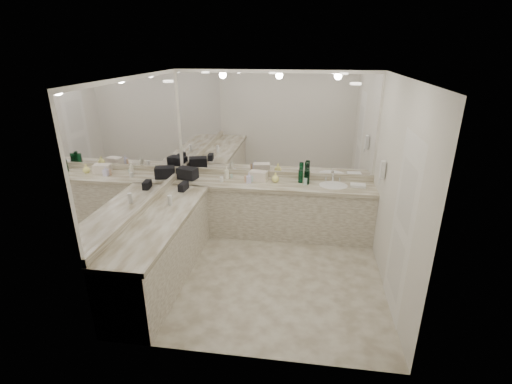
# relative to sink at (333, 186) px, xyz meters

# --- Properties ---
(floor) EXTENTS (3.20, 3.20, 0.00)m
(floor) POSITION_rel_sink_xyz_m (-0.95, -1.20, -0.90)
(floor) COLOR #BEB6A0
(floor) RESTS_ON ground
(ceiling) EXTENTS (3.20, 3.20, 0.00)m
(ceiling) POSITION_rel_sink_xyz_m (-0.95, -1.20, 1.71)
(ceiling) COLOR white
(ceiling) RESTS_ON floor
(wall_back) EXTENTS (3.20, 0.02, 2.60)m
(wall_back) POSITION_rel_sink_xyz_m (-0.95, 0.30, 0.41)
(wall_back) COLOR silver
(wall_back) RESTS_ON floor
(wall_left) EXTENTS (0.02, 3.00, 2.60)m
(wall_left) POSITION_rel_sink_xyz_m (-2.55, -1.20, 0.41)
(wall_left) COLOR silver
(wall_left) RESTS_ON floor
(wall_right) EXTENTS (0.02, 3.00, 2.60)m
(wall_right) POSITION_rel_sink_xyz_m (0.65, -1.20, 0.41)
(wall_right) COLOR silver
(wall_right) RESTS_ON floor
(vanity_back_base) EXTENTS (3.20, 0.60, 0.84)m
(vanity_back_base) POSITION_rel_sink_xyz_m (-0.95, 0.00, -0.48)
(vanity_back_base) COLOR beige
(vanity_back_base) RESTS_ON floor
(vanity_back_top) EXTENTS (3.20, 0.64, 0.06)m
(vanity_back_top) POSITION_rel_sink_xyz_m (-0.95, -0.01, -0.03)
(vanity_back_top) COLOR beige
(vanity_back_top) RESTS_ON vanity_back_base
(vanity_left_base) EXTENTS (0.60, 2.40, 0.84)m
(vanity_left_base) POSITION_rel_sink_xyz_m (-2.25, -1.50, -0.48)
(vanity_left_base) COLOR beige
(vanity_left_base) RESTS_ON floor
(vanity_left_top) EXTENTS (0.64, 2.42, 0.06)m
(vanity_left_top) POSITION_rel_sink_xyz_m (-2.24, -1.50, -0.03)
(vanity_left_top) COLOR beige
(vanity_left_top) RESTS_ON vanity_left_base
(backsplash_back) EXTENTS (3.20, 0.04, 0.10)m
(backsplash_back) POSITION_rel_sink_xyz_m (-0.95, 0.28, 0.05)
(backsplash_back) COLOR beige
(backsplash_back) RESTS_ON vanity_back_top
(backsplash_left) EXTENTS (0.04, 3.00, 0.10)m
(backsplash_left) POSITION_rel_sink_xyz_m (-2.53, -1.20, 0.05)
(backsplash_left) COLOR beige
(backsplash_left) RESTS_ON vanity_left_top
(mirror_back) EXTENTS (3.12, 0.01, 1.55)m
(mirror_back) POSITION_rel_sink_xyz_m (-0.95, 0.29, 0.88)
(mirror_back) COLOR white
(mirror_back) RESTS_ON wall_back
(mirror_left) EXTENTS (0.01, 2.92, 1.55)m
(mirror_left) POSITION_rel_sink_xyz_m (-2.54, -1.20, 0.88)
(mirror_left) COLOR white
(mirror_left) RESTS_ON wall_left
(sink) EXTENTS (0.44, 0.44, 0.03)m
(sink) POSITION_rel_sink_xyz_m (0.00, 0.00, 0.00)
(sink) COLOR white
(sink) RESTS_ON vanity_back_top
(faucet) EXTENTS (0.24, 0.16, 0.14)m
(faucet) POSITION_rel_sink_xyz_m (0.00, 0.21, 0.07)
(faucet) COLOR silver
(faucet) RESTS_ON vanity_back_top
(wall_phone) EXTENTS (0.06, 0.10, 0.24)m
(wall_phone) POSITION_rel_sink_xyz_m (0.61, -0.50, 0.46)
(wall_phone) COLOR white
(wall_phone) RESTS_ON wall_right
(door) EXTENTS (0.02, 0.82, 2.10)m
(door) POSITION_rel_sink_xyz_m (0.64, -1.70, 0.16)
(door) COLOR white
(door) RESTS_ON wall_right
(black_toiletry_bag) EXTENTS (0.35, 0.27, 0.18)m
(black_toiletry_bag) POSITION_rel_sink_xyz_m (-2.35, -0.02, 0.09)
(black_toiletry_bag) COLOR black
(black_toiletry_bag) RESTS_ON vanity_back_top
(black_bag_spill) EXTENTS (0.11, 0.21, 0.11)m
(black_bag_spill) POSITION_rel_sink_xyz_m (-2.25, -0.52, 0.06)
(black_bag_spill) COLOR black
(black_bag_spill) RESTS_ON vanity_left_top
(cream_cosmetic_case) EXTENTS (0.30, 0.22, 0.16)m
(cream_cosmetic_case) POSITION_rel_sink_xyz_m (-1.19, 0.07, 0.08)
(cream_cosmetic_case) COLOR silver
(cream_cosmetic_case) RESTS_ON vanity_back_top
(hand_towel) EXTENTS (0.24, 0.17, 0.04)m
(hand_towel) POSITION_rel_sink_xyz_m (0.37, 0.00, 0.02)
(hand_towel) COLOR white
(hand_towel) RESTS_ON vanity_back_top
(lotion_left) EXTENTS (0.06, 0.06, 0.14)m
(lotion_left) POSITION_rel_sink_xyz_m (-2.25, -1.09, 0.08)
(lotion_left) COLOR white
(lotion_left) RESTS_ON vanity_left_top
(soap_bottle_a) EXTENTS (0.10, 0.10, 0.21)m
(soap_bottle_a) POSITION_rel_sink_xyz_m (-1.71, 0.08, 0.11)
(soap_bottle_a) COLOR white
(soap_bottle_a) RESTS_ON vanity_back_top
(soap_bottle_b) EXTENTS (0.08, 0.08, 0.17)m
(soap_bottle_b) POSITION_rel_sink_xyz_m (-1.33, -0.06, 0.09)
(soap_bottle_b) COLOR white
(soap_bottle_b) RESTS_ON vanity_back_top
(soap_bottle_c) EXTENTS (0.14, 0.14, 0.15)m
(soap_bottle_c) POSITION_rel_sink_xyz_m (-0.91, 0.04, 0.08)
(soap_bottle_c) COLOR #FCF982
(soap_bottle_c) RESTS_ON vanity_back_top
(green_bottle_0) EXTENTS (0.07, 0.07, 0.20)m
(green_bottle_0) POSITION_rel_sink_xyz_m (-0.51, 0.08, 0.11)
(green_bottle_0) COLOR #10552F
(green_bottle_0) RESTS_ON vanity_back_top
(green_bottle_1) EXTENTS (0.07, 0.07, 0.18)m
(green_bottle_1) POSITION_rel_sink_xyz_m (-0.42, 0.14, 0.10)
(green_bottle_1) COLOR #10552F
(green_bottle_1) RESTS_ON vanity_back_top
(green_bottle_2) EXTENTS (0.06, 0.06, 0.22)m
(green_bottle_2) POSITION_rel_sink_xyz_m (-0.41, 0.14, 0.11)
(green_bottle_2) COLOR #10552F
(green_bottle_2) RESTS_ON vanity_back_top
(green_bottle_3) EXTENTS (0.07, 0.07, 0.21)m
(green_bottle_3) POSITION_rel_sink_xyz_m (-0.43, 0.05, 0.11)
(green_bottle_3) COLOR #10552F
(green_bottle_3) RESTS_ON vanity_back_top
(green_bottle_4) EXTENTS (0.07, 0.07, 0.22)m
(green_bottle_4) POSITION_rel_sink_xyz_m (-0.41, 0.01, 0.11)
(green_bottle_4) COLOR #10552F
(green_bottle_4) RESTS_ON vanity_back_top
(amenity_bottle_0) EXTENTS (0.04, 0.04, 0.11)m
(amenity_bottle_0) POSITION_rel_sink_xyz_m (-1.39, -0.03, 0.06)
(amenity_bottle_0) COLOR #E0B28C
(amenity_bottle_0) RESTS_ON vanity_back_top
(amenity_bottle_1) EXTENTS (0.05, 0.05, 0.11)m
(amenity_bottle_1) POSITION_rel_sink_xyz_m (-0.43, -0.03, 0.06)
(amenity_bottle_1) COLOR silver
(amenity_bottle_1) RESTS_ON vanity_back_top
(amenity_bottle_2) EXTENTS (0.07, 0.07, 0.10)m
(amenity_bottle_2) POSITION_rel_sink_xyz_m (-1.29, 0.02, 0.06)
(amenity_bottle_2) COLOR silver
(amenity_bottle_2) RESTS_ON vanity_back_top
(amenity_bottle_3) EXTENTS (0.04, 0.04, 0.06)m
(amenity_bottle_3) POSITION_rel_sink_xyz_m (-1.65, 0.14, 0.04)
(amenity_bottle_3) COLOR silver
(amenity_bottle_3) RESTS_ON vanity_back_top
(amenity_bottle_4) EXTENTS (0.06, 0.06, 0.08)m
(amenity_bottle_4) POSITION_rel_sink_xyz_m (-1.77, -0.06, 0.04)
(amenity_bottle_4) COLOR white
(amenity_bottle_4) RESTS_ON vanity_back_top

